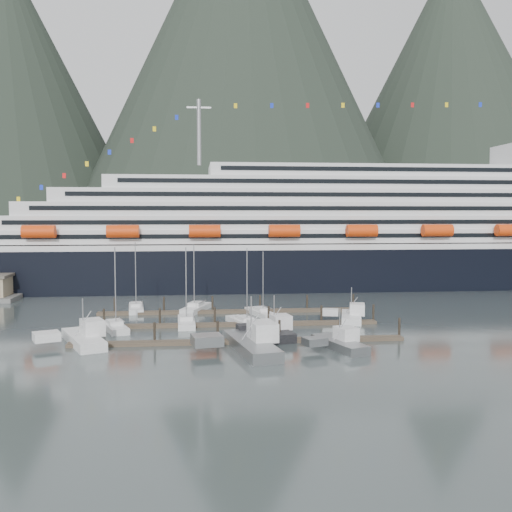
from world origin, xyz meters
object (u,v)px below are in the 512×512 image
object	(u,v)px
sailboat_f	(196,309)
trawler_c	(250,344)
sailboat_c	(186,323)
sailboat_d	(244,323)
trawler_a	(82,338)
trawler_e	(351,316)
sailboat_e	(136,309)
trawler_b	(273,331)
sailboat_a	(115,328)
cruise_ship	(357,238)
trawler_d	(339,343)
sailboat_g	(261,313)

from	to	relation	value
sailboat_f	trawler_c	xyz separation A→B (m)	(7.16, -33.60, 0.57)
sailboat_c	sailboat_d	world-z (taller)	sailboat_c
trawler_a	trawler_e	size ratio (longest dim) A/B	1.30
sailboat_e	trawler_b	world-z (taller)	sailboat_e
sailboat_f	trawler_c	size ratio (longest dim) A/B	0.81
sailboat_a	sailboat_f	distance (m)	21.68
cruise_ship	sailboat_c	distance (m)	67.18
trawler_b	sailboat_e	bearing A→B (deg)	30.45
cruise_ship	trawler_e	world-z (taller)	cruise_ship
sailboat_f	trawler_d	size ratio (longest dim) A/B	1.24
sailboat_f	trawler_b	size ratio (longest dim) A/B	1.21
sailboat_e	sailboat_g	xyz separation A→B (m)	(23.04, -7.41, -0.02)
trawler_c	trawler_e	world-z (taller)	trawler_c
sailboat_a	trawler_b	xyz separation A→B (m)	(24.32, -7.41, 0.45)
sailboat_c	sailboat_d	xyz separation A→B (m)	(9.58, -1.04, -0.02)
sailboat_d	trawler_e	bearing A→B (deg)	-103.05
trawler_b	sailboat_f	bearing A→B (deg)	14.28
sailboat_c	trawler_a	xyz separation A→B (m)	(-14.45, -13.05, 0.49)
trawler_b	trawler_a	bearing A→B (deg)	84.33
trawler_d	trawler_e	xyz separation A→B (m)	(7.07, 20.56, 0.02)
sailboat_g	sailboat_a	bearing A→B (deg)	98.44
sailboat_d	trawler_d	size ratio (longest dim) A/B	1.23
cruise_ship	sailboat_f	bearing A→B (deg)	-138.48
sailboat_f	trawler_b	world-z (taller)	sailboat_f
trawler_b	sailboat_c	bearing A→B (deg)	40.25
trawler_d	cruise_ship	bearing A→B (deg)	-35.87
cruise_ship	sailboat_c	size ratio (longest dim) A/B	15.59
sailboat_d	trawler_d	bearing A→B (deg)	-167.78
sailboat_c	trawler_e	world-z (taller)	sailboat_c
sailboat_g	trawler_e	world-z (taller)	sailboat_g
trawler_a	trawler_b	bearing A→B (deg)	-107.74
sailboat_d	trawler_b	distance (m)	10.32
sailboat_c	trawler_c	size ratio (longest dim) A/B	0.82
sailboat_c	sailboat_f	world-z (taller)	sailboat_c
trawler_c	sailboat_c	bearing A→B (deg)	13.96
sailboat_d	sailboat_f	bearing A→B (deg)	7.92
cruise_ship	trawler_a	distance (m)	86.22
trawler_b	trawler_e	size ratio (longest dim) A/B	1.07
cruise_ship	trawler_b	bearing A→B (deg)	-115.79
cruise_ship	trawler_e	bearing A→B (deg)	-106.47
sailboat_e	trawler_e	world-z (taller)	sailboat_e
trawler_a	sailboat_c	bearing A→B (deg)	-70.47
cruise_ship	sailboat_f	size ratio (longest dim) A/B	15.72
sailboat_g	trawler_d	world-z (taller)	sailboat_g
cruise_ship	sailboat_g	xyz separation A→B (m)	(-29.39, -42.36, -11.64)
trawler_a	cruise_ship	bearing A→B (deg)	-64.52
sailboat_f	sailboat_e	bearing A→B (deg)	102.59
sailboat_d	sailboat_c	bearing A→B (deg)	64.13
sailboat_f	sailboat_g	distance (m)	13.14
cruise_ship	sailboat_g	size ratio (longest dim) A/B	17.39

